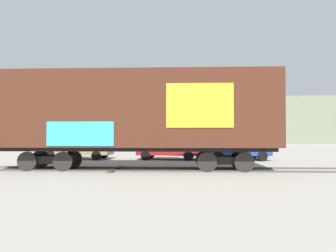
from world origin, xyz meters
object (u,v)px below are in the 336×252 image
at_px(parked_car_blue, 236,147).
at_px(freight_car, 136,112).
at_px(parked_car_red, 168,147).
at_px(parked_car_tan, 78,146).
at_px(flagpole, 198,100).

bearing_deg(parked_car_blue, freight_car, -130.09).
bearing_deg(parked_car_red, parked_car_blue, 0.40).
distance_m(parked_car_tan, parked_car_red, 6.26).
bearing_deg(parked_car_blue, flagpole, 108.51).
bearing_deg(freight_car, parked_car_red, 82.71).
distance_m(flagpole, parked_car_tan, 12.28).
height_order(parked_car_tan, parked_car_blue, parked_car_tan).
distance_m(freight_car, parked_car_tan, 8.29).
xyz_separation_m(flagpole, parked_car_tan, (-8.18, -8.28, -3.94)).
bearing_deg(parked_car_blue, parked_car_red, -179.60).
distance_m(freight_car, flagpole, 14.63).
distance_m(freight_car, parked_car_red, 6.71).
bearing_deg(parked_car_red, flagpole, 76.26).
bearing_deg(freight_car, parked_car_blue, 49.91).
bearing_deg(flagpole, parked_car_tan, -134.65).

